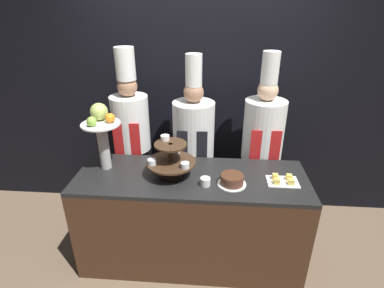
{
  "coord_description": "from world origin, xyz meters",
  "views": [
    {
      "loc": [
        0.18,
        -1.82,
        2.22
      ],
      "look_at": [
        0.0,
        0.44,
        1.15
      ],
      "focal_mm": 28.0,
      "sensor_mm": 36.0,
      "label": 1
    }
  ],
  "objects_px": {
    "chef_left": "(132,136)",
    "chef_center_left": "(194,143)",
    "fruit_pedestal": "(101,128)",
    "chef_center_right": "(262,143)",
    "cake_round": "(232,180)",
    "cake_square_tray": "(283,180)",
    "tiered_stand": "(171,159)",
    "cup_white": "(205,182)"
  },
  "relations": [
    {
      "from": "chef_left",
      "to": "chef_center_right",
      "type": "bearing_deg",
      "value": -0.01
    },
    {
      "from": "cake_round",
      "to": "cup_white",
      "type": "relative_size",
      "value": 2.89
    },
    {
      "from": "fruit_pedestal",
      "to": "cup_white",
      "type": "xyz_separation_m",
      "value": [
        0.89,
        -0.24,
        -0.34
      ]
    },
    {
      "from": "tiered_stand",
      "to": "cake_square_tray",
      "type": "bearing_deg",
      "value": -2.34
    },
    {
      "from": "cake_square_tray",
      "to": "cup_white",
      "type": "bearing_deg",
      "value": -171.24
    },
    {
      "from": "cake_round",
      "to": "cup_white",
      "type": "height_order",
      "value": "cake_round"
    },
    {
      "from": "cake_round",
      "to": "chef_center_right",
      "type": "relative_size",
      "value": 0.13
    },
    {
      "from": "fruit_pedestal",
      "to": "chef_center_right",
      "type": "distance_m",
      "value": 1.52
    },
    {
      "from": "tiered_stand",
      "to": "chef_left",
      "type": "xyz_separation_m",
      "value": [
        -0.48,
        0.56,
        -0.05
      ]
    },
    {
      "from": "cake_square_tray",
      "to": "tiered_stand",
      "type": "bearing_deg",
      "value": 177.66
    },
    {
      "from": "fruit_pedestal",
      "to": "cup_white",
      "type": "height_order",
      "value": "fruit_pedestal"
    },
    {
      "from": "cup_white",
      "to": "fruit_pedestal",
      "type": "bearing_deg",
      "value": 164.79
    },
    {
      "from": "cake_round",
      "to": "fruit_pedestal",
      "type": "bearing_deg",
      "value": 169.07
    },
    {
      "from": "fruit_pedestal",
      "to": "chef_center_left",
      "type": "distance_m",
      "value": 0.93
    },
    {
      "from": "chef_left",
      "to": "chef_center_left",
      "type": "height_order",
      "value": "chef_left"
    },
    {
      "from": "tiered_stand",
      "to": "chef_left",
      "type": "distance_m",
      "value": 0.74
    },
    {
      "from": "chef_left",
      "to": "chef_center_right",
      "type": "xyz_separation_m",
      "value": [
        1.31,
        -0.0,
        -0.04
      ]
    },
    {
      "from": "fruit_pedestal",
      "to": "chef_left",
      "type": "distance_m",
      "value": 0.53
    },
    {
      "from": "cake_square_tray",
      "to": "chef_left",
      "type": "distance_m",
      "value": 1.52
    },
    {
      "from": "cup_white",
      "to": "chef_center_right",
      "type": "height_order",
      "value": "chef_center_right"
    },
    {
      "from": "tiered_stand",
      "to": "chef_center_left",
      "type": "xyz_separation_m",
      "value": [
        0.15,
        0.56,
        -0.12
      ]
    },
    {
      "from": "fruit_pedestal",
      "to": "cake_square_tray",
      "type": "relative_size",
      "value": 2.27
    },
    {
      "from": "tiered_stand",
      "to": "chef_center_left",
      "type": "height_order",
      "value": "chef_center_left"
    },
    {
      "from": "cake_round",
      "to": "chef_center_left",
      "type": "relative_size",
      "value": 0.13
    },
    {
      "from": "cake_round",
      "to": "chef_center_right",
      "type": "xyz_separation_m",
      "value": [
        0.32,
        0.66,
        0.03
      ]
    },
    {
      "from": "fruit_pedestal",
      "to": "chef_center_left",
      "type": "xyz_separation_m",
      "value": [
        0.75,
        0.45,
        -0.33
      ]
    },
    {
      "from": "cake_square_tray",
      "to": "chef_left",
      "type": "relative_size",
      "value": 0.13
    },
    {
      "from": "cup_white",
      "to": "chef_center_right",
      "type": "bearing_deg",
      "value": 52.32
    },
    {
      "from": "fruit_pedestal",
      "to": "chef_left",
      "type": "xyz_separation_m",
      "value": [
        0.12,
        0.45,
        -0.26
      ]
    },
    {
      "from": "cake_round",
      "to": "chef_center_left",
      "type": "height_order",
      "value": "chef_center_left"
    },
    {
      "from": "tiered_stand",
      "to": "chef_center_right",
      "type": "relative_size",
      "value": 0.22
    },
    {
      "from": "cake_square_tray",
      "to": "chef_center_left",
      "type": "distance_m",
      "value": 0.97
    },
    {
      "from": "chef_center_left",
      "to": "fruit_pedestal",
      "type": "bearing_deg",
      "value": -149.05
    },
    {
      "from": "tiered_stand",
      "to": "cake_square_tray",
      "type": "distance_m",
      "value": 0.93
    },
    {
      "from": "fruit_pedestal",
      "to": "chef_left",
      "type": "bearing_deg",
      "value": 75.03
    },
    {
      "from": "fruit_pedestal",
      "to": "chef_center_right",
      "type": "bearing_deg",
      "value": 17.44
    },
    {
      "from": "cake_round",
      "to": "cake_square_tray",
      "type": "height_order",
      "value": "cake_round"
    },
    {
      "from": "chef_left",
      "to": "chef_center_right",
      "type": "height_order",
      "value": "chef_left"
    },
    {
      "from": "fruit_pedestal",
      "to": "cup_white",
      "type": "distance_m",
      "value": 0.98
    },
    {
      "from": "fruit_pedestal",
      "to": "chef_center_right",
      "type": "xyz_separation_m",
      "value": [
        1.43,
        0.45,
        -0.3
      ]
    },
    {
      "from": "fruit_pedestal",
      "to": "cake_square_tray",
      "type": "distance_m",
      "value": 1.57
    },
    {
      "from": "cake_round",
      "to": "cake_square_tray",
      "type": "relative_size",
      "value": 0.93
    }
  ]
}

